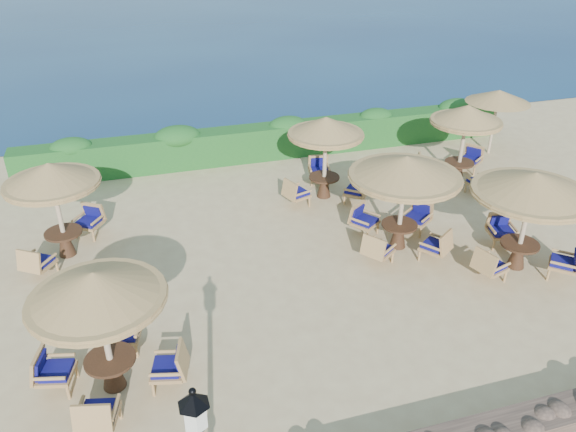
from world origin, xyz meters
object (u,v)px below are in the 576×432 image
Objects in this scene: extra_parasol at (499,96)px; cafe_set_3 at (54,190)px; cafe_set_4 at (325,144)px; cafe_set_2 at (530,200)px; cafe_set_1 at (404,185)px; cafe_set_0 at (101,315)px; cafe_set_5 at (464,132)px.

cafe_set_3 is (-14.89, -2.94, -0.25)m from extra_parasol.
cafe_set_2 is at bearing -56.92° from cafe_set_4.
cafe_set_1 and cafe_set_2 have the same top height.
cafe_set_0 is 1.06× the size of cafe_set_4.
cafe_set_5 is at bearing 29.04° from cafe_set_0.
cafe_set_5 is at bearing -143.18° from extra_parasol.
cafe_set_2 and cafe_set_5 have the same top height.
cafe_set_3 is 1.00× the size of cafe_set_4.
cafe_set_3 is at bearing -168.83° from extra_parasol.
cafe_set_1 is 4.97m from cafe_set_5.
cafe_set_0 is at bearing -135.57° from cafe_set_4.
cafe_set_0 is 1.05× the size of cafe_set_5.
cafe_set_4 reaches higher than extra_parasol.
cafe_set_5 is (1.33, 4.97, -0.16)m from cafe_set_2.
cafe_set_5 is (4.70, -0.21, -0.02)m from cafe_set_4.
cafe_set_3 and cafe_set_4 have the same top height.
cafe_set_0 is at bearing -157.77° from cafe_set_1.
extra_parasol is 0.82× the size of cafe_set_1.
cafe_set_2 is at bearing -119.23° from extra_parasol.
cafe_set_4 is (7.70, 1.28, -0.13)m from cafe_set_3.
cafe_set_4 is at bearing 123.08° from cafe_set_2.
cafe_set_1 is 1.06× the size of cafe_set_5.
cafe_set_2 is at bearing 7.50° from cafe_set_0.
cafe_set_2 is at bearing -35.46° from cafe_set_1.
cafe_set_0 reaches higher than extra_parasol.
cafe_set_1 is (7.52, 3.07, 0.13)m from cafe_set_0.
cafe_set_1 is at bearing -139.80° from cafe_set_5.
cafe_set_3 is 7.80m from cafe_set_4.
cafe_set_5 is (3.80, 3.21, -0.09)m from cafe_set_1.
extra_parasol is 3.15m from cafe_set_5.
cafe_set_5 is at bearing 40.20° from cafe_set_1.
cafe_set_5 is (11.32, 6.28, 0.04)m from cafe_set_0.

